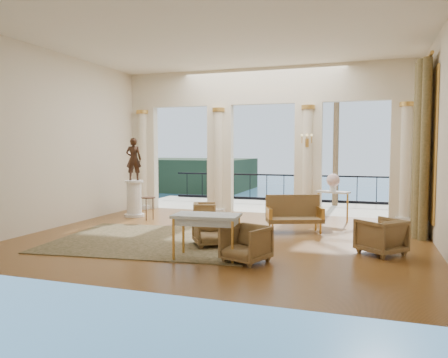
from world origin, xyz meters
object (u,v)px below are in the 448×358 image
(armchair_b, at_px, (246,242))
(game_table, at_px, (207,219))
(console_table, at_px, (333,196))
(armchair_d, at_px, (205,212))
(armchair_a, at_px, (212,228))
(pedestal, at_px, (134,199))
(settee, at_px, (294,214))
(side_table, at_px, (148,200))
(armchair_c, at_px, (381,235))
(statue, at_px, (134,159))

(armchair_b, height_order, game_table, game_table)
(console_table, bearing_deg, armchair_d, -137.50)
(armchair_a, bearing_deg, game_table, -107.86)
(pedestal, bearing_deg, armchair_b, -41.21)
(armchair_b, distance_m, armchair_d, 4.26)
(settee, height_order, game_table, settee)
(armchair_a, bearing_deg, settee, 24.18)
(settee, distance_m, side_table, 4.25)
(settee, xyz_separation_m, console_table, (0.78, 1.86, 0.26))
(armchair_a, height_order, armchair_c, armchair_c)
(armchair_a, height_order, statue, statue)
(armchair_d, relative_size, console_table, 0.64)
(statue, bearing_deg, armchair_a, 125.84)
(armchair_c, relative_size, console_table, 0.80)
(armchair_c, relative_size, side_table, 1.17)
(armchair_d, bearing_deg, console_table, -88.39)
(statue, bearing_deg, armchair_c, 144.77)
(armchair_b, bearing_deg, console_table, 98.27)
(statue, bearing_deg, console_table, 175.70)
(armchair_a, distance_m, armchair_c, 3.36)
(settee, bearing_deg, armchair_c, -63.31)
(armchair_b, bearing_deg, side_table, 157.90)
(pedestal, xyz_separation_m, statue, (0.00, 0.00, 1.20))
(armchair_d, bearing_deg, armchair_c, -137.76)
(game_table, relative_size, console_table, 1.31)
(statue, xyz_separation_m, console_table, (5.70, 1.02, -1.02))
(armchair_d, relative_size, side_table, 0.95)
(armchair_d, distance_m, console_table, 3.60)
(settee, distance_m, game_table, 3.35)
(pedestal, bearing_deg, game_table, -46.21)
(statue, height_order, side_table, statue)
(armchair_d, xyz_separation_m, settee, (2.52, -0.48, 0.13))
(armchair_a, distance_m, game_table, 1.15)
(armchair_a, height_order, armchair_d, armchair_a)
(game_table, relative_size, statue, 1.00)
(armchair_a, relative_size, armchair_c, 0.97)
(armchair_a, bearing_deg, armchair_d, 81.25)
(pedestal, height_order, console_table, pedestal)
(settee, height_order, statue, statue)
(armchair_c, height_order, pedestal, pedestal)
(armchair_b, height_order, statue, statue)
(armchair_c, xyz_separation_m, pedestal, (-6.89, 2.61, 0.14))
(settee, xyz_separation_m, side_table, (-4.22, 0.43, 0.12))
(statue, bearing_deg, armchair_b, 124.32)
(armchair_d, bearing_deg, statue, 60.17)
(armchair_d, bearing_deg, settee, -121.86)
(pedestal, bearing_deg, armchair_c, -20.77)
(settee, height_order, pedestal, pedestal)
(armchair_a, height_order, settee, settee)
(armchair_d, distance_m, pedestal, 2.44)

